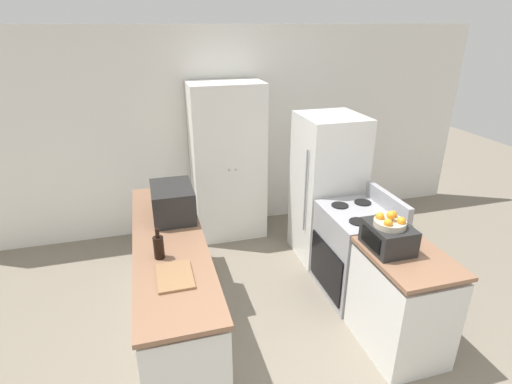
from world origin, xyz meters
The scene contains 11 objects.
wall_back centered at (0.00, 3.23, 1.30)m, with size 7.00×0.06×2.60m.
counter_left centered at (-0.91, 1.29, 0.44)m, with size 0.60×2.39×0.92m.
counter_right centered at (0.91, 0.50, 0.44)m, with size 0.60×0.80×0.92m.
pantry_cabinet centered at (-0.05, 2.90, 0.99)m, with size 0.89×0.57×1.98m.
stove centered at (0.93, 1.30, 0.47)m, with size 0.66×0.77×1.08m.
refrigerator centered at (0.94, 2.08, 0.85)m, with size 0.69×0.70×1.70m.
microwave centered at (-0.83, 1.70, 1.07)m, with size 0.39×0.52×0.31m.
wine_bottle centered at (-1.00, 1.00, 1.01)m, with size 0.08×0.08×0.26m.
toaster_oven centered at (0.79, 0.64, 1.02)m, with size 0.32×0.39×0.21m.
fruit_bowl centered at (0.78, 0.63, 1.17)m, with size 0.25×0.25×0.13m.
cutting_board centered at (-0.91, 0.70, 0.93)m, with size 0.25×0.36×0.02m.
Camera 1 is at (-1.00, -1.78, 2.62)m, focal length 28.00 mm.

